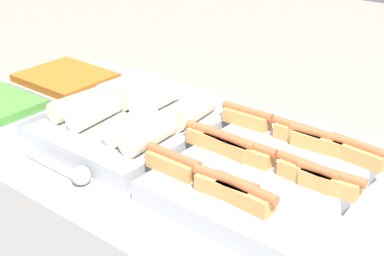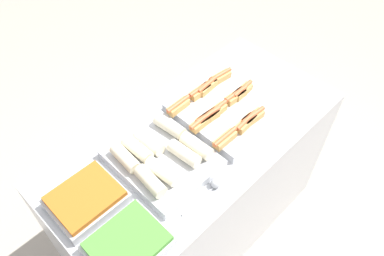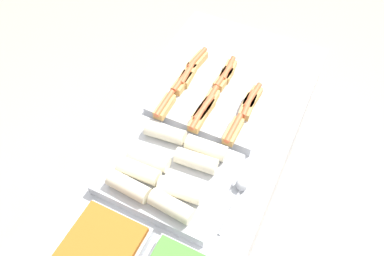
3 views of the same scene
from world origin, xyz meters
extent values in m
cube|color=#B7BABF|center=(0.18, 0.00, 0.95)|extent=(0.37, 0.47, 0.05)
cube|color=tan|center=(0.08, 0.00, 0.99)|extent=(0.13, 0.05, 0.04)
cylinder|color=#CC6038|center=(0.08, 0.00, 1.01)|extent=(0.15, 0.03, 0.02)
cube|color=tan|center=(0.28, 0.00, 0.99)|extent=(0.13, 0.05, 0.04)
cylinder|color=#CC6038|center=(0.28, 0.00, 1.01)|extent=(0.14, 0.03, 0.02)
cube|color=tan|center=(0.18, -0.15, 0.99)|extent=(0.13, 0.05, 0.04)
cylinder|color=#CC6038|center=(0.18, -0.15, 1.01)|extent=(0.15, 0.03, 0.02)
cube|color=tan|center=(0.03, -0.15, 0.99)|extent=(0.12, 0.04, 0.04)
cylinder|color=#CC6038|center=(0.03, -0.15, 1.01)|extent=(0.14, 0.02, 0.02)
cube|color=tan|center=(0.03, 0.15, 0.99)|extent=(0.13, 0.05, 0.04)
cylinder|color=#CC6038|center=(0.03, 0.15, 1.01)|extent=(0.14, 0.03, 0.02)
cube|color=tan|center=(0.13, 0.00, 0.99)|extent=(0.12, 0.05, 0.04)
cylinder|color=#CC6038|center=(0.13, 0.00, 1.01)|extent=(0.14, 0.02, 0.02)
cube|color=tan|center=(0.33, 0.15, 0.99)|extent=(0.13, 0.06, 0.04)
cylinder|color=#CC6038|center=(0.33, 0.15, 1.01)|extent=(0.15, 0.04, 0.02)
cube|color=tan|center=(0.23, 0.15, 0.99)|extent=(0.13, 0.05, 0.04)
cylinder|color=#CC6038|center=(0.23, 0.15, 1.01)|extent=(0.15, 0.03, 0.02)
cube|color=tan|center=(0.23, -0.15, 0.99)|extent=(0.13, 0.05, 0.04)
cylinder|color=#CC6038|center=(0.23, -0.15, 1.01)|extent=(0.14, 0.03, 0.02)
cube|color=tan|center=(0.33, 0.00, 0.99)|extent=(0.13, 0.05, 0.04)
cylinder|color=#CC6038|center=(0.33, 0.00, 1.01)|extent=(0.15, 0.03, 0.02)
cube|color=tan|center=(0.03, 0.00, 0.99)|extent=(0.12, 0.05, 0.04)
cylinder|color=#CC6038|center=(0.03, 0.00, 1.01)|extent=(0.14, 0.03, 0.02)
cube|color=tan|center=(0.18, 0.15, 0.99)|extent=(0.12, 0.05, 0.04)
cylinder|color=#CC6038|center=(0.18, 0.15, 1.01)|extent=(0.14, 0.02, 0.02)
cube|color=#B7BABF|center=(-0.23, 0.00, 0.95)|extent=(0.37, 0.45, 0.05)
cylinder|color=beige|center=(-0.23, 0.08, 1.00)|extent=(0.07, 0.16, 0.06)
cylinder|color=beige|center=(-0.29, 0.09, 1.00)|extent=(0.06, 0.16, 0.06)
cylinder|color=beige|center=(-0.36, -0.08, 1.00)|extent=(0.07, 0.16, 0.06)
cylinder|color=beige|center=(-0.29, -0.08, 1.00)|extent=(0.07, 0.16, 0.06)
cylinder|color=beige|center=(-0.36, 0.08, 1.00)|extent=(0.07, 0.16, 0.06)
cylinder|color=beige|center=(-0.09, -0.09, 1.00)|extent=(0.07, 0.16, 0.06)
cylinder|color=beige|center=(-0.16, -0.08, 1.00)|extent=(0.07, 0.16, 0.06)
cylinder|color=beige|center=(-0.10, 0.08, 1.00)|extent=(0.07, 0.16, 0.06)
cube|color=#B7BABF|center=(-0.59, 0.06, 0.95)|extent=(0.29, 0.24, 0.05)
cube|color=#B7601E|center=(-0.59, 0.06, 0.99)|extent=(0.26, 0.22, 0.02)
cylinder|color=#B2B5BA|center=(-0.25, -0.26, 0.93)|extent=(0.20, 0.01, 0.01)
sphere|color=#B2B5BA|center=(-0.15, -0.26, 0.95)|extent=(0.05, 0.05, 0.05)
camera|label=1|loc=(0.70, -0.91, 1.57)|focal=50.00mm
camera|label=2|loc=(-0.84, -0.80, 2.31)|focal=35.00mm
camera|label=3|loc=(-0.83, -0.39, 2.14)|focal=35.00mm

